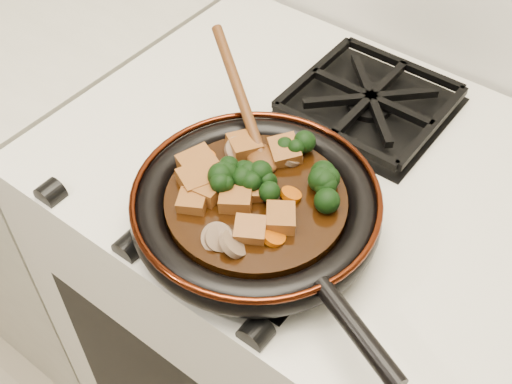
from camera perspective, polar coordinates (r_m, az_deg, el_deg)
The scene contains 34 objects.
stove at distance 1.28m, azimuth 4.12°, elevation -11.46°, with size 0.76×0.60×0.90m, color beige.
burner_grate_front at distance 0.84m, azimuth 0.36°, elevation -1.83°, with size 0.23×0.23×0.03m, color black, non-canonical shape.
burner_grate_back at distance 1.01m, azimuth 10.10°, elevation 7.89°, with size 0.23×0.23×0.03m, color black, non-canonical shape.
skillet at distance 0.80m, azimuth 0.08°, elevation -1.36°, with size 0.42×0.32×0.05m.
braising_sauce at distance 0.80m, azimuth -0.00°, elevation -1.01°, with size 0.23×0.23×0.02m, color black.
tofu_cube_0 at distance 0.76m, azimuth 2.19°, elevation -2.39°, with size 0.04×0.03×0.02m, color brown.
tofu_cube_1 at distance 0.79m, azimuth -0.53°, elevation 0.22°, with size 0.03×0.03×0.02m, color brown.
tofu_cube_2 at distance 0.84m, azimuth -1.05°, elevation 4.13°, with size 0.04×0.04×0.02m, color brown.
tofu_cube_3 at distance 0.84m, azimuth 2.58°, elevation 3.60°, with size 0.04×0.04×0.02m, color brown.
tofu_cube_4 at distance 0.78m, azimuth -1.78°, elevation -0.50°, with size 0.04×0.04×0.02m, color brown.
tofu_cube_5 at distance 0.78m, azimuth -5.66°, elevation -0.88°, with size 0.03×0.03×0.02m, color brown.
tofu_cube_6 at distance 0.82m, azimuth -5.20°, elevation 2.49°, with size 0.04×0.04×0.02m, color brown.
tofu_cube_7 at distance 0.75m, azimuth -0.53°, elevation -3.43°, with size 0.04×0.03×0.02m, color brown.
tofu_cube_8 at distance 0.79m, azimuth -4.45°, elevation 0.24°, with size 0.04×0.04×0.02m, color brown.
tofu_cube_9 at distance 0.80m, azimuth -5.15°, elevation 1.07°, with size 0.04×0.05×0.02m, color brown.
broccoli_floret_0 at distance 0.80m, azimuth -1.76°, elevation 1.45°, with size 0.05×0.05×0.06m, color black, non-canonical shape.
broccoli_floret_1 at distance 0.80m, azimuth 6.04°, elevation 0.60°, with size 0.06×0.06×0.05m, color black, non-canonical shape.
broccoli_floret_2 at distance 0.84m, azimuth 3.27°, elevation 4.01°, with size 0.06×0.06×0.05m, color black, non-canonical shape.
broccoli_floret_3 at distance 0.79m, azimuth 0.94°, elevation 0.43°, with size 0.05×0.05×0.05m, color black, non-canonical shape.
broccoli_floret_4 at distance 0.80m, azimuth -0.84°, elevation 1.18°, with size 0.06×0.06×0.05m, color black, non-canonical shape.
broccoli_floret_5 at distance 0.79m, azimuth -2.93°, elevation 0.52°, with size 0.06×0.06×0.05m, color black, non-canonical shape.
broccoli_floret_6 at distance 0.79m, azimuth 6.02°, elevation 0.09°, with size 0.06×0.06×0.05m, color black, non-canonical shape.
carrot_coin_0 at distance 0.79m, azimuth 3.12°, elevation -0.24°, with size 0.03×0.03×0.01m, color #A74504.
carrot_coin_1 at distance 0.75m, azimuth 1.53°, elevation -3.88°, with size 0.03×0.03×0.01m, color #A74504.
carrot_coin_2 at distance 0.80m, azimuth -1.25°, elevation 0.33°, with size 0.03×0.03×0.01m, color #A74504.
carrot_coin_3 at distance 0.83m, azimuth 0.23°, elevation 3.14°, with size 0.03×0.03×0.01m, color #A74504.
carrot_coin_4 at distance 0.84m, azimuth -4.61°, elevation 3.07°, with size 0.03×0.03×0.01m, color #A74504.
carrot_coin_5 at distance 0.78m, azimuth -5.40°, elevation -0.86°, with size 0.03×0.03×0.01m, color #A74504.
mushroom_slice_0 at distance 0.84m, azimuth -1.58°, elevation 3.76°, with size 0.04×0.04×0.01m, color brown.
mushroom_slice_1 at distance 0.74m, azimuth -2.04°, elevation -4.65°, with size 0.04×0.04×0.01m, color brown.
mushroom_slice_2 at distance 0.74m, azimuth -3.36°, elevation -4.14°, with size 0.03×0.03×0.01m, color brown.
mushroom_slice_3 at distance 0.74m, azimuth -3.47°, elevation -4.08°, with size 0.04×0.04×0.01m, color brown.
mushroom_slice_4 at distance 0.83m, azimuth 2.97°, elevation 3.33°, with size 0.04×0.04×0.01m, color brown.
wooden_spoon at distance 0.86m, azimuth -0.60°, elevation 6.37°, with size 0.13×0.10×0.21m.
Camera 1 is at (0.32, 1.12, 1.55)m, focal length 45.00 mm.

